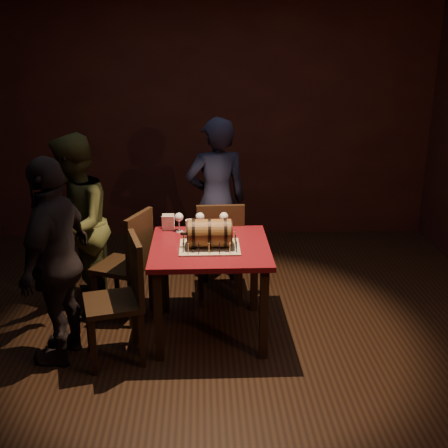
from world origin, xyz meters
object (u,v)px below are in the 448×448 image
(pint_of_ale, at_px, (190,230))
(person_left_rear, at_px, (75,226))
(wine_glass_right, at_px, (224,218))
(pub_table, at_px, (210,259))
(chair_back, at_px, (220,247))
(barrel_cake, at_px, (209,233))
(wine_glass_mid, at_px, (200,218))
(chair_left_front, at_px, (124,292))
(wine_glass_left, at_px, (179,218))
(person_back, at_px, (217,202))
(chair_left_rear, at_px, (130,260))
(person_left_front, at_px, (56,261))

(pint_of_ale, distance_m, person_left_rear, 1.01)
(wine_glass_right, height_order, person_left_rear, person_left_rear)
(pub_table, height_order, chair_back, chair_back)
(barrel_cake, bearing_deg, pub_table, 85.63)
(chair_back, bearing_deg, pint_of_ale, -122.23)
(wine_glass_mid, bearing_deg, chair_left_front, -130.52)
(barrel_cake, xyz_separation_m, wine_glass_left, (-0.24, 0.37, -0.00))
(wine_glass_left, distance_m, chair_left_front, 0.82)
(wine_glass_right, xyz_separation_m, pint_of_ale, (-0.27, -0.15, -0.05))
(pub_table, height_order, wine_glass_left, wine_glass_left)
(wine_glass_left, distance_m, person_back, 0.79)
(wine_glass_left, relative_size, person_left_rear, 0.11)
(barrel_cake, distance_m, wine_glass_left, 0.44)
(wine_glass_right, distance_m, person_back, 0.73)
(wine_glass_right, bearing_deg, chair_back, 96.07)
(wine_glass_right, height_order, person_back, person_back)
(pub_table, relative_size, wine_glass_left, 5.59)
(wine_glass_left, xyz_separation_m, chair_left_front, (-0.38, -0.64, -0.35))
(wine_glass_right, xyz_separation_m, person_left_rear, (-1.24, 0.15, -0.10))
(chair_left_front, bearing_deg, wine_glass_left, 59.44)
(wine_glass_right, relative_size, person_left_rear, 0.11)
(pub_table, height_order, person_left_rear, person_left_rear)
(wine_glass_mid, height_order, chair_left_rear, chair_left_rear)
(wine_glass_left, relative_size, pint_of_ale, 1.07)
(pub_table, relative_size, chair_left_front, 0.97)
(person_back, bearing_deg, pub_table, 74.44)
(wine_glass_mid, distance_m, chair_back, 0.45)
(pub_table, distance_m, chair_back, 0.57)
(pub_table, xyz_separation_m, person_left_front, (-1.09, -0.29, 0.12))
(person_left_rear, bearing_deg, person_left_front, 0.84)
(chair_left_front, distance_m, person_back, 1.56)
(chair_back, bearing_deg, chair_left_front, -129.24)
(wine_glass_left, bearing_deg, pint_of_ale, -59.61)
(chair_back, height_order, person_back, person_back)
(barrel_cake, distance_m, pint_of_ale, 0.27)
(chair_back, distance_m, person_left_front, 1.47)
(pint_of_ale, relative_size, chair_left_front, 0.16)
(person_left_front, bearing_deg, pint_of_ale, 129.16)
(pint_of_ale, relative_size, person_back, 0.09)
(wine_glass_left, height_order, pint_of_ale, wine_glass_left)
(chair_left_front, bearing_deg, person_left_front, 175.72)
(barrel_cake, height_order, wine_glass_mid, barrel_cake)
(person_left_rear, relative_size, person_left_front, 1.01)
(wine_glass_right, xyz_separation_m, chair_back, (-0.03, 0.24, -0.35))
(chair_left_rear, bearing_deg, person_left_front, -126.83)
(pint_of_ale, bearing_deg, pub_table, -46.83)
(wine_glass_left, bearing_deg, barrel_cake, -57.31)
(wine_glass_left, xyz_separation_m, chair_back, (0.34, 0.24, -0.35))
(barrel_cake, distance_m, chair_left_rear, 0.81)
(wine_glass_left, bearing_deg, wine_glass_mid, -0.07)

